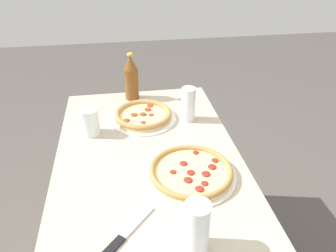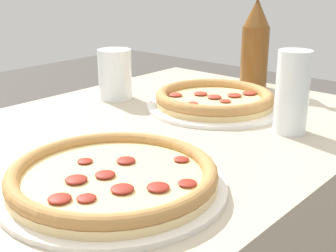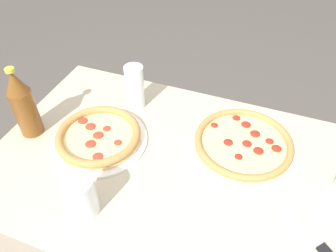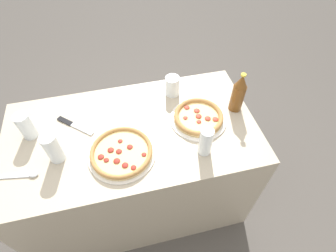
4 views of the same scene
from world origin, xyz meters
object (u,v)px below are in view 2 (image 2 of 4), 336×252
(glass_orange_juice, at_px, (115,75))
(pizza_pepperoni, at_px, (113,178))
(beer_bottle, at_px, (255,45))
(pizza_salami, at_px, (214,100))
(glass_iced_tea, at_px, (292,96))

(glass_orange_juice, bearing_deg, pizza_pepperoni, 46.65)
(beer_bottle, bearing_deg, pizza_salami, 8.96)
(pizza_salami, bearing_deg, glass_iced_tea, 80.28)
(pizza_salami, xyz_separation_m, glass_orange_juice, (0.08, -0.23, 0.04))
(pizza_pepperoni, bearing_deg, glass_iced_tea, 169.59)
(glass_orange_juice, bearing_deg, beer_bottle, 147.79)
(pizza_pepperoni, bearing_deg, glass_orange_juice, -133.35)
(pizza_pepperoni, height_order, glass_orange_juice, glass_orange_juice)
(pizza_pepperoni, xyz_separation_m, glass_orange_juice, (-0.33, -0.35, 0.04))
(pizza_salami, distance_m, beer_bottle, 0.24)
(pizza_pepperoni, xyz_separation_m, glass_iced_tea, (-0.38, 0.07, 0.05))
(glass_orange_juice, height_order, beer_bottle, beer_bottle)
(pizza_pepperoni, bearing_deg, beer_bottle, -165.73)
(beer_bottle, bearing_deg, pizza_pepperoni, 14.27)
(glass_orange_juice, distance_m, glass_iced_tea, 0.43)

